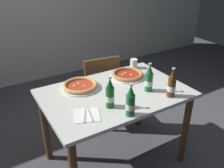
{
  "coord_description": "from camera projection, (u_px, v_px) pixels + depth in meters",
  "views": [
    {
      "loc": [
        -0.92,
        -1.47,
        1.71
      ],
      "look_at": [
        0.0,
        0.05,
        0.8
      ],
      "focal_mm": 38.09,
      "sensor_mm": 36.0,
      "label": 1
    }
  ],
  "objects": [
    {
      "name": "pizza_marinara_far",
      "position": [
        80.0,
        86.0,
        2.03
      ],
      "size": [
        0.32,
        0.32,
        0.04
      ],
      "color": "white",
      "rests_on": "dining_table_main"
    },
    {
      "name": "beer_bottle_center",
      "position": [
        110.0,
        95.0,
        1.73
      ],
      "size": [
        0.07,
        0.07,
        0.25
      ],
      "color": "#14591E",
      "rests_on": "dining_table_main"
    },
    {
      "name": "napkin_with_cutlery",
      "position": [
        87.0,
        115.0,
        1.68
      ],
      "size": [
        0.24,
        0.24,
        0.01
      ],
      "color": "white",
      "rests_on": "dining_table_main"
    },
    {
      "name": "beer_bottle_left",
      "position": [
        172.0,
        85.0,
        1.87
      ],
      "size": [
        0.07,
        0.07,
        0.25
      ],
      "color": "#512D0F",
      "rests_on": "dining_table_main"
    },
    {
      "name": "beer_bottle_right",
      "position": [
        149.0,
        79.0,
        1.96
      ],
      "size": [
        0.07,
        0.07,
        0.25
      ],
      "color": "#196B2D",
      "rests_on": "dining_table_main"
    },
    {
      "name": "pizza_margherita_near",
      "position": [
        127.0,
        75.0,
        2.23
      ],
      "size": [
        0.32,
        0.32,
        0.04
      ],
      "color": "white",
      "rests_on": "dining_table_main"
    },
    {
      "name": "paper_cup",
      "position": [
        134.0,
        64.0,
        2.41
      ],
      "size": [
        0.07,
        0.07,
        0.09
      ],
      "primitive_type": "cylinder",
      "color": "white",
      "rests_on": "dining_table_main"
    },
    {
      "name": "ground_plane",
      "position": [
        115.0,
        158.0,
        2.33
      ],
      "size": [
        8.0,
        8.0,
        0.0
      ],
      "primitive_type": "plane",
      "color": "#4C4C51"
    },
    {
      "name": "beer_bottle_extra",
      "position": [
        130.0,
        102.0,
        1.64
      ],
      "size": [
        0.07,
        0.07,
        0.25
      ],
      "color": "#196B2D",
      "rests_on": "dining_table_main"
    },
    {
      "name": "dining_table_main",
      "position": [
        115.0,
        103.0,
        2.04
      ],
      "size": [
        1.2,
        0.8,
        0.75
      ],
      "color": "silver",
      "rests_on": "ground_plane"
    },
    {
      "name": "chair_behind_table",
      "position": [
        99.0,
        86.0,
        2.65
      ],
      "size": [
        0.45,
        0.45,
        0.85
      ],
      "rotation": [
        0.0,
        0.0,
        3.0
      ],
      "color": "brown",
      "rests_on": "ground_plane"
    }
  ]
}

